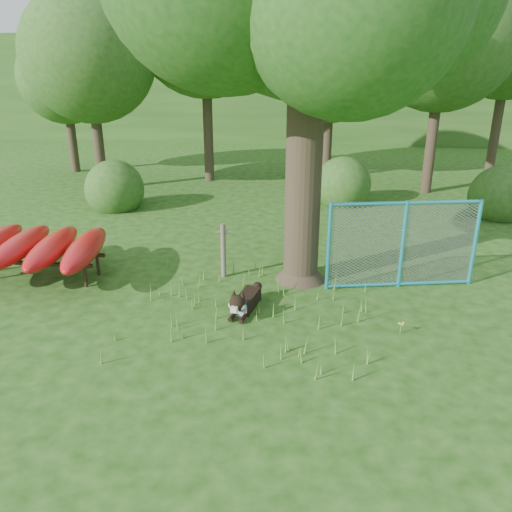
# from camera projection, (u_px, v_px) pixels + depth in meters

# --- Properties ---
(ground) EXTENTS (80.00, 80.00, 0.00)m
(ground) POSITION_uv_depth(u_px,v_px,m) (234.00, 339.00, 8.03)
(ground) COLOR #19430D
(ground) RESTS_ON ground
(wooden_post) EXTENTS (0.31, 0.15, 1.15)m
(wooden_post) POSITION_uv_depth(u_px,v_px,m) (223.00, 249.00, 10.25)
(wooden_post) COLOR brown
(wooden_post) RESTS_ON ground
(kayak_rack) EXTENTS (3.02, 2.67, 0.90)m
(kayak_rack) POSITION_uv_depth(u_px,v_px,m) (36.00, 247.00, 10.13)
(kayak_rack) COLOR black
(kayak_rack) RESTS_ON ground
(husky_dog) EXTENTS (0.48, 1.23, 0.56)m
(husky_dog) POSITION_uv_depth(u_px,v_px,m) (244.00, 302.00, 8.88)
(husky_dog) COLOR black
(husky_dog) RESTS_ON ground
(fence_section) EXTENTS (2.95, 0.70, 2.92)m
(fence_section) POSITION_uv_depth(u_px,v_px,m) (403.00, 245.00, 9.69)
(fence_section) COLOR #29A3C3
(fence_section) RESTS_ON ground
(wildflower_clump) EXTENTS (0.10, 0.09, 0.21)m
(wildflower_clump) POSITION_uv_depth(u_px,v_px,m) (401.00, 325.00, 8.15)
(wildflower_clump) COLOR #5B9530
(wildflower_clump) RESTS_ON ground
(bg_tree_a) EXTENTS (4.40, 4.40, 6.70)m
(bg_tree_a) POSITION_uv_depth(u_px,v_px,m) (89.00, 56.00, 16.50)
(bg_tree_a) COLOR #32271B
(bg_tree_a) RESTS_ON ground
(bg_tree_b) EXTENTS (5.20, 5.20, 8.22)m
(bg_tree_b) POSITION_uv_depth(u_px,v_px,m) (205.00, 22.00, 17.55)
(bg_tree_b) COLOR #32271B
(bg_tree_b) RESTS_ON ground
(bg_tree_c) EXTENTS (4.00, 4.00, 6.12)m
(bg_tree_c) POSITION_uv_depth(u_px,v_px,m) (331.00, 68.00, 18.47)
(bg_tree_c) COLOR #32271B
(bg_tree_c) RESTS_ON ground
(bg_tree_d) EXTENTS (4.80, 4.80, 7.50)m
(bg_tree_d) POSITION_uv_depth(u_px,v_px,m) (444.00, 35.00, 15.86)
(bg_tree_d) COLOR #32271B
(bg_tree_d) RESTS_ON ground
(bg_tree_e) EXTENTS (4.60, 4.60, 7.55)m
(bg_tree_e) POSITION_uv_depth(u_px,v_px,m) (511.00, 35.00, 18.24)
(bg_tree_e) COLOR #32271B
(bg_tree_e) RESTS_ON ground
(bg_tree_f) EXTENTS (3.60, 3.60, 5.55)m
(bg_tree_f) POSITION_uv_depth(u_px,v_px,m) (64.00, 78.00, 19.84)
(bg_tree_f) COLOR #32271B
(bg_tree_f) RESTS_ON ground
(shrub_left) EXTENTS (1.80, 1.80, 1.80)m
(shrub_left) POSITION_uv_depth(u_px,v_px,m) (117.00, 208.00, 15.58)
(shrub_left) COLOR #26511A
(shrub_left) RESTS_ON ground
(shrub_right) EXTENTS (1.80, 1.80, 1.80)m
(shrub_right) POSITION_uv_depth(u_px,v_px,m) (497.00, 217.00, 14.69)
(shrub_right) COLOR #26511A
(shrub_right) RESTS_ON ground
(shrub_mid) EXTENTS (1.80, 1.80, 1.80)m
(shrub_mid) POSITION_uv_depth(u_px,v_px,m) (341.00, 203.00, 16.15)
(shrub_mid) COLOR #26511A
(shrub_mid) RESTS_ON ground
(wooded_hillside) EXTENTS (80.00, 12.00, 6.00)m
(wooded_hillside) POSITION_uv_depth(u_px,v_px,m) (304.00, 86.00, 32.96)
(wooded_hillside) COLOR #26511A
(wooded_hillside) RESTS_ON ground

